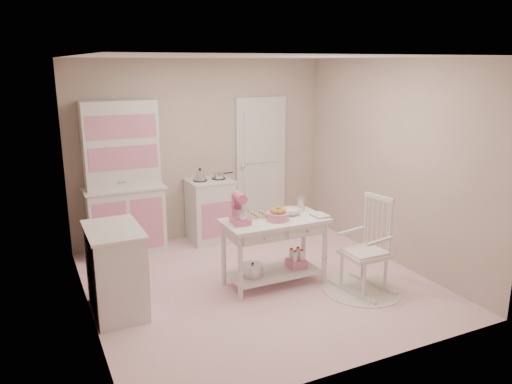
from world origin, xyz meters
TOP-DOWN VIEW (x-y plane):
  - room_shell at (0.00, 0.00)m, footprint 3.84×3.84m
  - door at (0.95, 1.87)m, footprint 0.82×0.05m
  - hutch at (-1.19, 1.66)m, footprint 1.06×0.50m
  - stove at (0.01, 1.61)m, footprint 0.62×0.57m
  - base_cabinet at (-1.63, -0.00)m, footprint 0.54×0.84m
  - lace_rug at (1.00, -0.70)m, footprint 0.92×0.92m
  - rocking_chair at (1.00, -0.70)m, footprint 0.61×0.80m
  - work_table at (0.16, -0.11)m, footprint 1.20×0.60m
  - stand_mixer at (-0.26, -0.09)m, footprint 0.22×0.29m
  - cookie_tray at (0.01, 0.07)m, footprint 0.34×0.24m
  - bread_basket at (0.18, -0.16)m, footprint 0.25×0.25m
  - mixing_bowl at (0.42, -0.03)m, footprint 0.23×0.23m
  - metal_pitcher at (0.60, 0.05)m, footprint 0.10×0.10m
  - recipe_book at (0.61, -0.23)m, footprint 0.18×0.23m

SIDE VIEW (x-z plane):
  - lace_rug at x=1.00m, z-range 0.00..0.01m
  - work_table at x=0.16m, z-range 0.00..0.80m
  - stove at x=0.01m, z-range 0.00..0.92m
  - base_cabinet at x=-1.63m, z-range 0.00..0.92m
  - rocking_chair at x=1.00m, z-range 0.00..1.10m
  - cookie_tray at x=0.01m, z-range 0.80..0.82m
  - recipe_book at x=0.61m, z-range 0.80..0.82m
  - mixing_bowl at x=0.42m, z-range 0.80..0.87m
  - bread_basket at x=0.18m, z-range 0.80..0.89m
  - metal_pitcher at x=0.60m, z-range 0.80..0.97m
  - stand_mixer at x=-0.26m, z-range 0.80..1.14m
  - door at x=0.95m, z-range 0.00..2.04m
  - hutch at x=-1.19m, z-range 0.00..2.08m
  - room_shell at x=0.00m, z-range 0.34..2.96m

